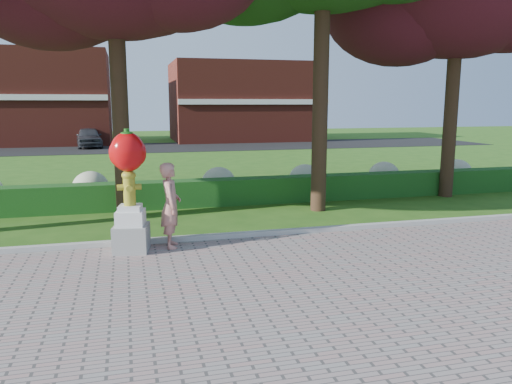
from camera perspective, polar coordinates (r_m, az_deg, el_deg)
ground at (r=8.72m, az=-1.17°, el=-10.72°), size 100.00×100.00×0.00m
curb at (r=11.50m, az=-4.67°, el=-5.18°), size 40.00×0.18×0.15m
lawn_hedge at (r=15.29m, az=-7.29°, el=-0.14°), size 24.00×0.70×0.80m
hydrangea_row at (r=16.32m, az=-5.77°, el=1.08°), size 20.10×1.10×0.99m
street at (r=36.11m, az=-11.61°, el=5.01°), size 50.00×8.00×0.02m
building_left at (r=42.71m, az=-25.96°, el=9.66°), size 14.00×8.00×7.00m
building_right at (r=43.08m, az=-1.37°, el=10.26°), size 12.00×8.00×6.40m
hydrant_sculpture at (r=10.57m, az=-14.28°, el=0.50°), size 0.81×0.81×2.56m
woman at (r=10.78m, az=-9.73°, el=-1.50°), size 0.49×0.70×1.83m
parked_car at (r=37.34m, az=-18.55°, el=5.96°), size 2.10×4.30×1.41m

